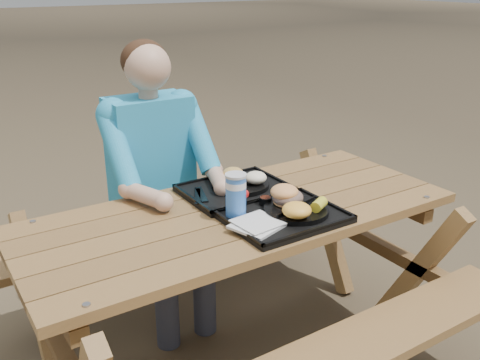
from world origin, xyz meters
TOP-DOWN VIEW (x-y plane):
  - ground at (0.00, 0.00)m, footprint 60.00×60.00m
  - picnic_table at (0.00, 0.00)m, footprint 1.80×1.49m
  - tray_near at (0.09, -0.18)m, footprint 0.45×0.35m
  - tray_far at (0.08, 0.16)m, footprint 0.45×0.35m
  - plate_near at (0.15, -0.18)m, footprint 0.26×0.26m
  - plate_far at (0.11, 0.17)m, footprint 0.26×0.26m
  - napkin_stack at (-0.06, -0.21)m, footprint 0.21×0.21m
  - soda_cup at (-0.07, -0.07)m, footprint 0.08×0.08m
  - condiment_bbq at (0.09, -0.05)m, footprint 0.05×0.05m
  - condiment_mustard at (0.16, -0.05)m, footprint 0.05×0.05m
  - sandwich at (0.15, -0.13)m, footprint 0.12×0.12m
  - mac_cheese at (0.10, -0.25)m, footprint 0.11×0.11m
  - corn_cob at (0.21, -0.25)m, footprint 0.10×0.10m
  - cutlery_far at (-0.08, 0.18)m, footprint 0.08×0.17m
  - burger at (0.10, 0.22)m, footprint 0.10×0.10m
  - baked_beans at (0.06, 0.12)m, footprint 0.07×0.07m
  - potato_salad at (0.16, 0.13)m, footprint 0.10×0.10m
  - diner at (-0.14, 0.56)m, footprint 0.48×0.84m

SIDE VIEW (x-z plane):
  - ground at x=0.00m, z-range 0.00..0.00m
  - picnic_table at x=0.00m, z-range 0.00..0.75m
  - diner at x=-0.14m, z-range 0.00..1.28m
  - tray_near at x=0.09m, z-range 0.75..0.77m
  - tray_far at x=0.08m, z-range 0.75..0.77m
  - cutlery_far at x=-0.08m, z-range 0.77..0.78m
  - napkin_stack at x=-0.06m, z-range 0.77..0.79m
  - plate_near at x=0.15m, z-range 0.77..0.79m
  - plate_far at x=0.11m, z-range 0.77..0.79m
  - condiment_mustard at x=0.16m, z-range 0.77..0.80m
  - condiment_bbq at x=0.09m, z-range 0.77..0.80m
  - baked_beans at x=0.06m, z-range 0.79..0.82m
  - corn_cob at x=0.21m, z-range 0.79..0.83m
  - potato_salad at x=0.16m, z-range 0.79..0.84m
  - mac_cheese at x=0.10m, z-range 0.79..0.85m
  - burger at x=0.10m, z-range 0.79..0.88m
  - soda_cup at x=-0.07m, z-range 0.77..0.93m
  - sandwich at x=0.15m, z-range 0.79..0.91m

